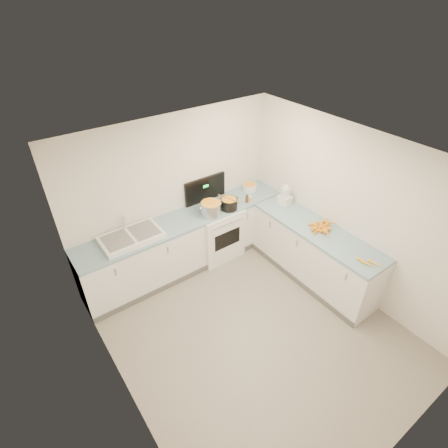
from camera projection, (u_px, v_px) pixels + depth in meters
floor at (253, 330)px, 4.85m from camera, size 3.50×4.00×0.00m
ceiling at (265, 166)px, 3.41m from camera, size 3.50×4.00×0.00m
wall_back at (175, 193)px, 5.45m from camera, size 3.50×0.00×2.50m
wall_front at (420, 396)px, 2.80m from camera, size 3.50×0.00×2.50m
wall_left at (117, 335)px, 3.29m from camera, size 0.00×4.00×2.50m
wall_right at (352, 214)px, 4.97m from camera, size 0.00×4.00×2.50m
counter_back at (188, 242)px, 5.70m from camera, size 3.50×0.62×0.94m
counter_right at (313, 253)px, 5.47m from camera, size 0.62×2.20×0.94m
stove at (216, 231)px, 5.95m from camera, size 0.76×0.65×1.36m
sink at (131, 237)px, 4.98m from camera, size 0.86×0.52×0.31m
steel_pot at (211, 209)px, 5.46m from camera, size 0.43×0.43×0.24m
black_pot at (229, 205)px, 5.61m from camera, size 0.28×0.28×0.20m
wooden_spoon at (229, 199)px, 5.55m from camera, size 0.15×0.42×0.02m
mixing_bowl at (250, 187)px, 6.13m from camera, size 0.28×0.28×0.11m
extract_bottle at (247, 199)px, 5.78m from camera, size 0.05×0.05×0.12m
spice_jar at (251, 199)px, 5.81m from camera, size 0.05×0.05×0.09m
food_processor at (285, 196)px, 5.70m from camera, size 0.18×0.22×0.34m
carrot_pile at (322, 227)px, 5.18m from camera, size 0.45×0.45×0.09m
peeled_carrots at (369, 263)px, 4.55m from camera, size 0.16×0.32×0.04m
peelings at (121, 241)px, 4.84m from camera, size 0.16×0.28×0.01m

